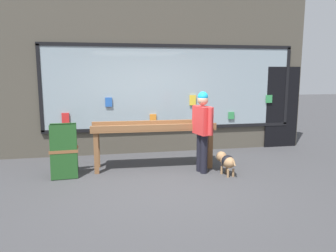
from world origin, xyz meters
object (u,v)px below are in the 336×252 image
(display_table_main, at_px, (153,132))
(small_dog, at_px, (226,161))
(sandwich_board_sign, at_px, (64,150))
(person_browsing, at_px, (202,126))

(display_table_main, bearing_deg, small_dog, -29.65)
(display_table_main, distance_m, sandwich_board_sign, 1.78)
(display_table_main, distance_m, small_dog, 1.58)
(sandwich_board_sign, bearing_deg, display_table_main, 2.35)
(small_dog, height_order, sandwich_board_sign, sandwich_board_sign)
(sandwich_board_sign, bearing_deg, small_dog, -13.94)
(display_table_main, xyz_separation_m, sandwich_board_sign, (-1.75, -0.18, -0.26))
(person_browsing, bearing_deg, small_dog, -134.76)
(display_table_main, xyz_separation_m, small_dog, (1.31, -0.75, -0.49))
(sandwich_board_sign, bearing_deg, person_browsing, -10.29)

